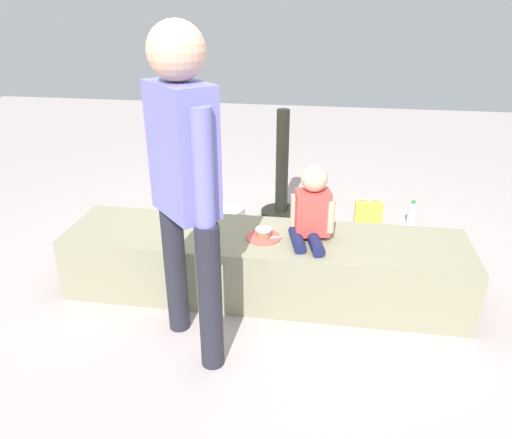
# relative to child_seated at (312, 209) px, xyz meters

# --- Properties ---
(ground_plane) EXTENTS (12.00, 12.00, 0.00)m
(ground_plane) POSITION_rel_child_seated_xyz_m (-0.29, 0.01, -0.63)
(ground_plane) COLOR #AD9F9D
(concrete_ledge) EXTENTS (2.57, 0.59, 0.42)m
(concrete_ledge) POSITION_rel_child_seated_xyz_m (-0.29, 0.01, -0.42)
(concrete_ledge) COLOR gray
(concrete_ledge) RESTS_ON ground_plane
(child_seated) EXTENTS (0.28, 0.34, 0.48)m
(child_seated) POSITION_rel_child_seated_xyz_m (0.00, 0.00, 0.00)
(child_seated) COLOR #191E4B
(child_seated) RESTS_ON concrete_ledge
(adult_standing) EXTENTS (0.40, 0.40, 1.73)m
(adult_standing) POSITION_rel_child_seated_xyz_m (-0.60, -0.57, 0.41)
(adult_standing) COLOR #24242E
(adult_standing) RESTS_ON ground_plane
(cake_plate) EXTENTS (0.22, 0.22, 0.07)m
(cake_plate) POSITION_rel_child_seated_xyz_m (-0.29, -0.02, -0.19)
(cake_plate) COLOR #E0594C
(cake_plate) RESTS_ON concrete_ledge
(gift_bag) EXTENTS (0.23, 0.10, 0.29)m
(gift_bag) POSITION_rel_child_seated_xyz_m (0.44, 1.09, -0.51)
(gift_bag) COLOR gold
(gift_bag) RESTS_ON ground_plane
(railing_post) EXTENTS (0.36, 0.36, 0.95)m
(railing_post) POSITION_rel_child_seated_xyz_m (-0.31, 1.28, -0.29)
(railing_post) COLOR black
(railing_post) RESTS_ON ground_plane
(water_bottle_near_gift) EXTENTS (0.07, 0.07, 0.22)m
(water_bottle_near_gift) POSITION_rel_child_seated_xyz_m (0.83, 1.24, -0.53)
(water_bottle_near_gift) COLOR silver
(water_bottle_near_gift) RESTS_ON ground_plane
(party_cup_red) EXTENTS (0.07, 0.07, 0.09)m
(party_cup_red) POSITION_rel_child_seated_xyz_m (0.29, 0.56, -0.59)
(party_cup_red) COLOR red
(party_cup_red) RESTS_ON ground_plane
(cake_box_white) EXTENTS (0.39, 0.40, 0.12)m
(cake_box_white) POSITION_rel_child_seated_xyz_m (-0.81, 1.00, -0.57)
(cake_box_white) COLOR white
(cake_box_white) RESTS_ON ground_plane
(handbag_black_leather) EXTENTS (0.34, 0.13, 0.34)m
(handbag_black_leather) POSITION_rel_child_seated_xyz_m (-0.01, 0.64, -0.52)
(handbag_black_leather) COLOR black
(handbag_black_leather) RESTS_ON ground_plane
(handbag_brown_canvas) EXTENTS (0.27, 0.13, 0.33)m
(handbag_brown_canvas) POSITION_rel_child_seated_xyz_m (-0.78, 0.56, -0.51)
(handbag_brown_canvas) COLOR brown
(handbag_brown_canvas) RESTS_ON ground_plane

